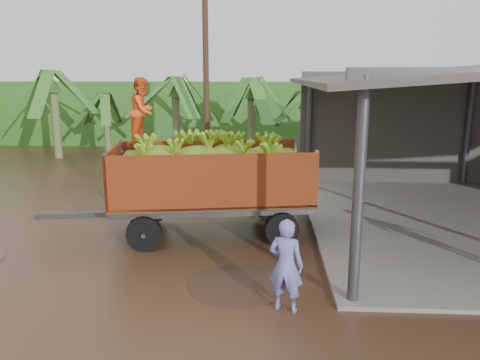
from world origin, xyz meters
name	(u,v)px	position (x,y,z in m)	size (l,w,h in m)	color
ground	(122,231)	(0.00, 0.00, 0.00)	(100.00, 100.00, 0.00)	black
hedge_north	(168,113)	(-2.00, 16.00, 1.80)	(22.00, 3.00, 3.60)	#2D661E
banana_trailer	(210,177)	(2.34, -0.07, 1.48)	(6.90, 3.08, 3.94)	#A63B17
man_blue	(286,265)	(4.09, -4.00, 0.82)	(0.60, 0.39, 1.65)	#6972C0
utility_pole	(206,64)	(1.26, 8.05, 4.40)	(1.20, 0.24, 8.70)	#47301E
banana_plants	(27,130)	(-5.70, 6.47, 1.87)	(20.76, 20.44, 4.32)	#2D661E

